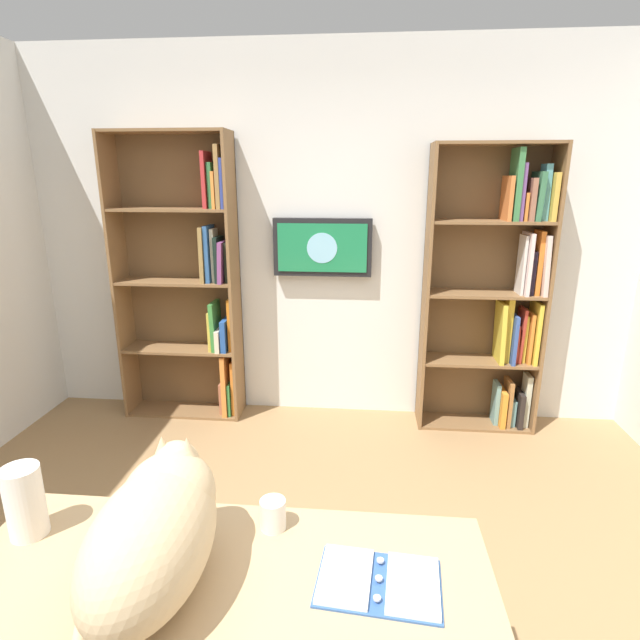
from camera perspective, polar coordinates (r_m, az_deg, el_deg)
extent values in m
cube|color=silver|center=(3.73, 1.00, 9.18)|extent=(4.52, 0.06, 2.70)
cube|color=brown|center=(3.80, 24.13, 2.63)|extent=(0.02, 0.28, 2.01)
cube|color=brown|center=(3.62, 11.96, 3.08)|extent=(0.02, 0.28, 2.01)
cube|color=brown|center=(3.81, 17.77, 3.33)|extent=(0.83, 0.01, 2.01)
cube|color=brown|center=(4.02, 16.95, -11.09)|extent=(0.78, 0.27, 0.02)
cube|color=brown|center=(3.82, 17.55, -4.41)|extent=(0.78, 0.27, 0.02)
cube|color=brown|center=(3.69, 18.20, 2.87)|extent=(0.78, 0.27, 0.02)
cube|color=brown|center=(3.61, 18.89, 10.58)|extent=(0.78, 0.27, 0.02)
cube|color=brown|center=(3.61, 19.64, 18.46)|extent=(0.78, 0.27, 0.02)
cube|color=beige|center=(4.01, 22.39, -8.42)|extent=(0.04, 0.13, 0.40)
cube|color=black|center=(4.02, 21.68, -9.30)|extent=(0.03, 0.20, 0.26)
cube|color=#6C9E9D|center=(4.04, 20.94, -9.63)|extent=(0.04, 0.15, 0.20)
cube|color=#9F6A38|center=(3.99, 20.59, -8.74)|extent=(0.03, 0.18, 0.35)
cube|color=orange|center=(3.99, 19.91, -9.21)|extent=(0.04, 0.22, 0.27)
cube|color=#6F9E9E|center=(3.99, 19.37, -8.83)|extent=(0.03, 0.13, 0.32)
cube|color=yellow|center=(3.85, 23.21, -1.23)|extent=(0.03, 0.23, 0.44)
cube|color=orange|center=(3.86, 22.58, -1.73)|extent=(0.02, 0.21, 0.36)
cube|color=gold|center=(3.84, 22.18, -1.91)|extent=(0.02, 0.12, 0.34)
cube|color=#B03729|center=(3.83, 21.85, -1.56)|extent=(0.03, 0.16, 0.39)
cube|color=red|center=(3.83, 21.38, -2.39)|extent=(0.04, 0.14, 0.28)
cube|color=#355197|center=(3.81, 20.99, -1.86)|extent=(0.03, 0.24, 0.35)
cube|color=gold|center=(3.80, 20.46, -0.98)|extent=(0.04, 0.16, 0.46)
cube|color=gold|center=(3.77, 19.83, -1.26)|extent=(0.04, 0.22, 0.43)
cube|color=beige|center=(3.73, 24.07, 5.77)|extent=(0.05, 0.21, 0.41)
cube|color=orange|center=(3.73, 23.51, 6.03)|extent=(0.03, 0.16, 0.43)
cube|color=black|center=(3.73, 22.79, 5.08)|extent=(0.03, 0.18, 0.30)
cube|color=silver|center=(3.70, 22.42, 5.98)|extent=(0.02, 0.22, 0.42)
cube|color=silver|center=(3.69, 21.98, 5.87)|extent=(0.02, 0.15, 0.40)
cube|color=gold|center=(3.70, 24.78, 12.65)|extent=(0.03, 0.24, 0.31)
cube|color=#5BA5B0|center=(3.68, 24.23, 13.11)|extent=(0.05, 0.12, 0.36)
cube|color=#39724D|center=(3.68, 23.46, 12.82)|extent=(0.05, 0.22, 0.31)
cube|color=#97634B|center=(3.65, 22.80, 12.57)|extent=(0.03, 0.19, 0.27)
cube|color=orange|center=(3.65, 22.18, 11.90)|extent=(0.02, 0.17, 0.18)
cube|color=#714887|center=(3.64, 21.81, 13.40)|extent=(0.02, 0.19, 0.37)
cube|color=#3B7A46|center=(3.62, 21.38, 14.18)|extent=(0.04, 0.21, 0.46)
cube|color=orange|center=(3.62, 20.53, 12.88)|extent=(0.03, 0.23, 0.29)
cube|color=brown|center=(3.71, -9.73, 4.22)|extent=(0.02, 0.28, 2.10)
cube|color=brown|center=(4.02, -21.80, 4.20)|extent=(0.02, 0.28, 2.10)
cube|color=brown|center=(3.96, -15.33, 4.64)|extent=(0.89, 0.01, 2.10)
cube|color=brown|center=(4.17, -14.90, -9.91)|extent=(0.84, 0.27, 0.02)
cube|color=brown|center=(3.97, -15.44, -3.13)|extent=(0.84, 0.27, 0.02)
cube|color=brown|center=(3.84, -16.01, 4.23)|extent=(0.84, 0.27, 0.02)
cube|color=brown|center=(3.77, -16.62, 11.99)|extent=(0.84, 0.27, 0.02)
cube|color=brown|center=(3.78, -17.29, 19.86)|extent=(0.84, 0.27, 0.02)
cube|color=orange|center=(3.96, -9.65, -7.40)|extent=(0.03, 0.18, 0.43)
cube|color=#35803E|center=(4.00, -9.98, -8.52)|extent=(0.02, 0.22, 0.26)
cube|color=orange|center=(3.96, -10.56, -7.05)|extent=(0.04, 0.23, 0.48)
cube|color=#A26246|center=(4.03, -10.93, -8.49)|extent=(0.03, 0.17, 0.25)
cube|color=orange|center=(3.78, -10.04, -0.45)|extent=(0.03, 0.15, 0.39)
cube|color=#26519F|center=(3.82, -10.60, -1.55)|extent=(0.04, 0.23, 0.24)
cube|color=beige|center=(3.83, -11.28, -2.10)|extent=(0.03, 0.22, 0.17)
cube|color=#3B863B|center=(3.82, -11.82, -0.62)|extent=(0.04, 0.21, 0.37)
cube|color=gold|center=(3.84, -12.18, -1.09)|extent=(0.02, 0.19, 0.30)
cube|color=black|center=(3.69, -10.37, 6.55)|extent=(0.03, 0.16, 0.29)
cube|color=#80427C|center=(3.68, -10.98, 6.56)|extent=(0.04, 0.22, 0.30)
cube|color=black|center=(3.70, -11.43, 6.83)|extent=(0.03, 0.20, 0.33)
cube|color=beige|center=(3.70, -11.92, 7.25)|extent=(0.03, 0.13, 0.38)
cube|color=#2D5890|center=(3.71, -12.44, 7.41)|extent=(0.03, 0.20, 0.40)
cube|color=olive|center=(3.72, -12.99, 7.32)|extent=(0.03, 0.21, 0.39)
cube|color=#324297|center=(3.63, -10.79, 15.03)|extent=(0.02, 0.21, 0.33)
cube|color=#9C7642|center=(3.64, -11.25, 15.70)|extent=(0.03, 0.22, 0.42)
cube|color=orange|center=(3.64, -11.72, 14.31)|extent=(0.02, 0.20, 0.25)
cube|color=#316F3E|center=(3.66, -12.23, 14.75)|extent=(0.03, 0.13, 0.31)
cube|color=#B72F31|center=(3.68, -12.77, 15.30)|extent=(0.03, 0.19, 0.38)
cube|color=black|center=(3.66, 0.28, 8.29)|extent=(0.71, 0.06, 0.42)
cube|color=#1E7F4C|center=(3.63, 0.24, 8.22)|extent=(0.64, 0.01, 0.35)
cylinder|color=#8CCCEA|center=(3.62, 0.23, 8.20)|extent=(0.22, 0.00, 0.22)
cube|color=tan|center=(1.57, -11.02, -26.94)|extent=(1.49, 0.60, 0.03)
cube|color=tan|center=(2.00, 15.31, -30.51)|extent=(0.06, 0.06, 0.72)
cube|color=tan|center=(2.25, -27.83, -25.89)|extent=(0.06, 0.06, 0.72)
ellipsoid|color=#D1B284|center=(1.45, -18.60, -22.82)|extent=(0.29, 0.54, 0.32)
ellipsoid|color=#D1B284|center=(1.51, -16.83, -18.87)|extent=(0.25, 0.30, 0.24)
sphere|color=#D1B284|center=(1.53, -16.07, -15.51)|extent=(0.13, 0.13, 0.13)
cone|color=#D1B284|center=(1.49, -14.88, -14.05)|extent=(0.06, 0.06, 0.07)
cone|color=#D1B284|center=(1.52, -17.53, -13.74)|extent=(0.06, 0.06, 0.07)
cone|color=beige|center=(1.49, -14.95, -14.33)|extent=(0.03, 0.03, 0.05)
cone|color=beige|center=(1.52, -17.60, -14.01)|extent=(0.03, 0.03, 0.05)
cube|color=#335999|center=(1.52, 10.53, -27.81)|extent=(0.17, 0.23, 0.01)
cube|color=#335999|center=(1.52, 2.90, -27.34)|extent=(0.17, 0.23, 0.01)
cube|color=#335999|center=(1.52, 6.70, -27.63)|extent=(0.05, 0.22, 0.01)
cube|color=white|center=(1.51, 10.55, -27.56)|extent=(0.16, 0.22, 0.01)
cube|color=white|center=(1.52, 2.90, -27.10)|extent=(0.16, 0.22, 0.01)
cylinder|color=silver|center=(1.46, 6.53, -28.98)|extent=(0.02, 0.02, 0.01)
cylinder|color=silver|center=(1.51, 6.72, -27.22)|extent=(0.02, 0.02, 0.01)
cylinder|color=silver|center=(1.56, 6.90, -25.56)|extent=(0.02, 0.02, 0.01)
cylinder|color=white|center=(1.82, -30.61, -17.39)|extent=(0.11, 0.11, 0.23)
cylinder|color=white|center=(1.66, -5.38, -21.18)|extent=(0.08, 0.08, 0.10)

